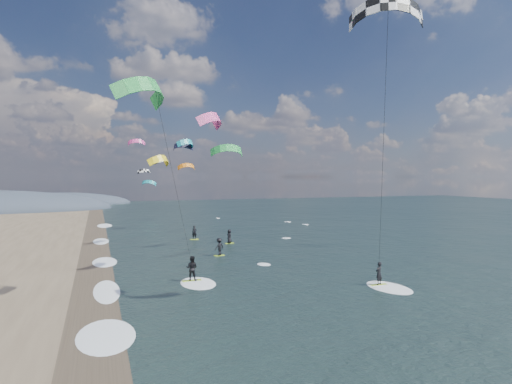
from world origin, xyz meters
name	(u,v)px	position (x,y,z in m)	size (l,w,h in m)	color
ground	(365,349)	(0.00, 0.00, 0.00)	(260.00, 260.00, 0.00)	black
wet_sand_strip	(94,314)	(-12.00, 10.00, 0.00)	(3.00, 240.00, 0.00)	#382D23
kitesurfer_near_a	(388,71)	(4.73, 4.70, 14.46)	(7.85, 9.17, 18.83)	#A0CA23
kitesurfer_near_b	(168,151)	(-7.33, 11.41, 9.76)	(7.12, 9.49, 14.61)	#A0CA23
far_kitesurfers	(217,241)	(0.91, 29.67, 0.90)	(4.56, 12.99, 1.84)	#A0CA23
bg_kite_field	(169,157)	(-0.38, 55.02, 11.38)	(11.27, 72.64, 9.48)	#D83F8C
shoreline_surf	(112,292)	(-10.80, 14.75, 0.00)	(2.40, 79.40, 0.11)	white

